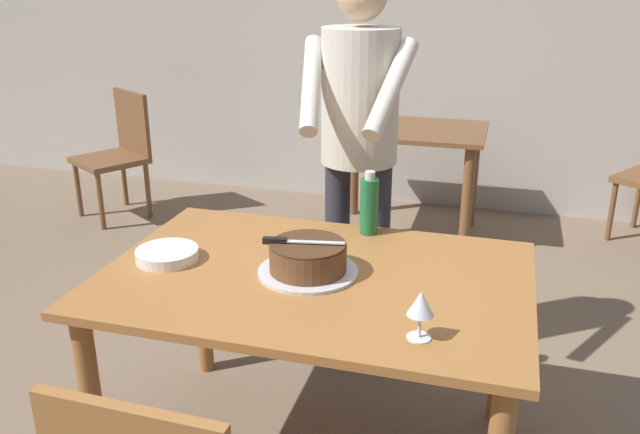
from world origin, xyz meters
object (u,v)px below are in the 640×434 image
object	(u,v)px
plate_stack	(167,255)
water_bottle	(369,205)
background_chair_1	(119,150)
main_dining_table	(315,303)
person_cutting_cake	(359,133)
background_table	(407,152)
cake_knife	(286,241)
cake_on_platter	(308,260)
wine_glass_near	(421,305)

from	to	relation	value
plate_stack	water_bottle	world-z (taller)	water_bottle
background_chair_1	main_dining_table	bearing A→B (deg)	-45.07
plate_stack	person_cutting_cake	size ratio (longest dim) A/B	0.13
water_bottle	background_chair_1	distance (m)	2.80
water_bottle	background_table	bearing A→B (deg)	94.19
background_table	plate_stack	bearing A→B (deg)	-101.77
water_bottle	cake_knife	bearing A→B (deg)	-113.97
cake_knife	water_bottle	xyz separation A→B (m)	(0.19, 0.43, -0.00)
plate_stack	background_table	distance (m)	2.41
main_dining_table	background_chair_1	size ratio (longest dim) A/B	1.59
main_dining_table	cake_knife	xyz separation A→B (m)	(-0.09, -0.02, 0.23)
main_dining_table	water_bottle	world-z (taller)	water_bottle
cake_on_platter	water_bottle	size ratio (longest dim) A/B	1.36
person_cutting_cake	main_dining_table	bearing A→B (deg)	-88.82
cake_on_platter	background_table	world-z (taller)	cake_on_platter
main_dining_table	background_chair_1	bearing A→B (deg)	134.93
cake_on_platter	person_cutting_cake	world-z (taller)	person_cutting_cake
cake_knife	wine_glass_near	size ratio (longest dim) A/B	1.87
cake_on_platter	person_cutting_cake	xyz separation A→B (m)	(0.01, 0.70, 0.27)
water_bottle	person_cutting_cake	bearing A→B (deg)	111.23
water_bottle	main_dining_table	bearing A→B (deg)	-103.10
plate_stack	cake_knife	bearing A→B (deg)	2.09
wine_glass_near	background_table	world-z (taller)	wine_glass_near
background_table	water_bottle	bearing A→B (deg)	-85.81
cake_on_platter	cake_knife	xyz separation A→B (m)	(-0.07, -0.01, 0.06)
main_dining_table	plate_stack	bearing A→B (deg)	-176.46
background_chair_1	wine_glass_near	bearing A→B (deg)	-44.13
cake_on_platter	cake_knife	world-z (taller)	cake_knife
plate_stack	main_dining_table	bearing A→B (deg)	3.54
plate_stack	background_table	xyz separation A→B (m)	(0.49, 2.35, -0.19)
plate_stack	water_bottle	xyz separation A→B (m)	(0.63, 0.44, 0.09)
person_cutting_cake	background_chair_1	xyz separation A→B (m)	(-2.09, 1.41, -0.58)
wine_glass_near	background_chair_1	world-z (taller)	background_chair_1
cake_on_platter	person_cutting_cake	distance (m)	0.75
main_dining_table	wine_glass_near	size ratio (longest dim) A/B	9.93
main_dining_table	water_bottle	bearing A→B (deg)	76.90
main_dining_table	person_cutting_cake	distance (m)	0.82
background_table	background_chair_1	bearing A→B (deg)	-174.14
main_dining_table	water_bottle	xyz separation A→B (m)	(0.10, 0.41, 0.23)
person_cutting_cake	plate_stack	bearing A→B (deg)	-125.53
plate_stack	background_chair_1	world-z (taller)	background_chair_1
cake_knife	background_chair_1	distance (m)	2.95
main_dining_table	person_cutting_cake	xyz separation A→B (m)	(-0.01, 0.69, 0.44)
person_cutting_cake	cake_knife	bearing A→B (deg)	-96.45
cake_knife	background_table	distance (m)	2.35
cake_knife	water_bottle	size ratio (longest dim) A/B	1.08
plate_stack	water_bottle	bearing A→B (deg)	35.21
main_dining_table	cake_knife	bearing A→B (deg)	-169.81
cake_knife	water_bottle	bearing A→B (deg)	66.03
cake_knife	background_chair_1	world-z (taller)	background_chair_1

